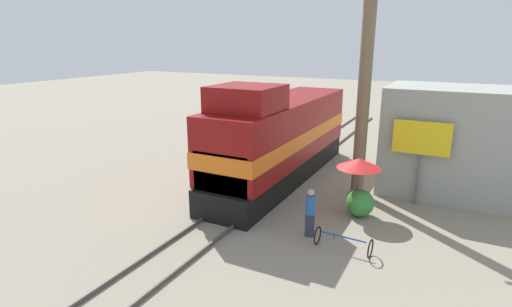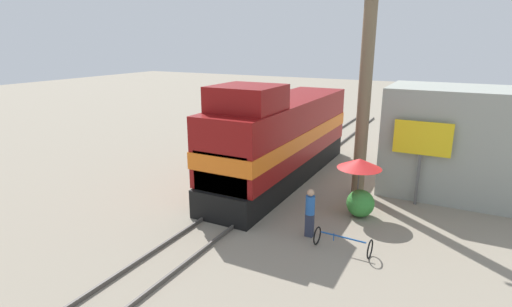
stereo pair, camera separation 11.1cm
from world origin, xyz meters
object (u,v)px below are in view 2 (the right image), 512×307
Objects in this scene: person_bystander at (310,211)px; utility_pole at (365,88)px; locomotive at (280,138)px; vendor_umbrella at (360,163)px; billboard_sign at (422,143)px; bicycle at (343,242)px.

utility_pole is at bearing 84.11° from person_bystander.
locomotive is 1.25× the size of utility_pole.
vendor_umbrella is 1.29× the size of person_bystander.
vendor_umbrella is 0.64× the size of billboard_sign.
billboard_sign is at bearing -0.91° from utility_pole.
billboard_sign is at bearing 165.68° from bicycle.
billboard_sign reaches higher than vendor_umbrella.
vendor_umbrella is at bearing -25.62° from locomotive.
billboard_sign is at bearing 58.48° from person_bystander.
locomotive reaches higher than vendor_umbrella.
billboard_sign reaches higher than person_bystander.
person_bystander is at bearing -109.55° from vendor_umbrella.
utility_pole reaches higher than vendor_umbrella.
vendor_umbrella is (0.50, -2.21, -2.81)m from utility_pole.
person_bystander is at bearing -106.69° from bicycle.
billboard_sign is 6.29m from bicycle.
vendor_umbrella is 3.85m from bicycle.
bicycle is (0.86, -5.57, -4.65)m from utility_pole.
person_bystander is at bearing -121.52° from billboard_sign.
billboard_sign is at bearing -0.16° from locomotive.
bicycle is (-1.70, -5.53, -2.45)m from billboard_sign.
billboard_sign is (6.63, -0.02, 0.55)m from locomotive.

